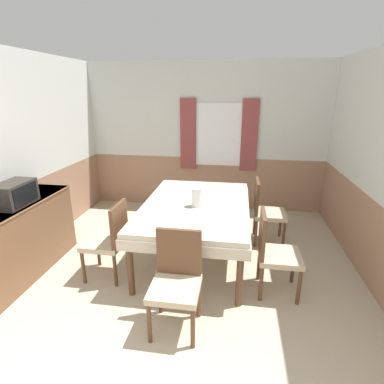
{
  "coord_description": "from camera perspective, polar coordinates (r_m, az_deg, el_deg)",
  "views": [
    {
      "loc": [
        0.59,
        -0.75,
        2.1
      ],
      "look_at": [
        0.05,
        2.74,
        0.91
      ],
      "focal_mm": 28.0,
      "sensor_mm": 36.0,
      "label": 1
    }
  ],
  "objects": [
    {
      "name": "wall_back",
      "position": [
        5.46,
        2.69,
        10.25
      ],
      "size": [
        4.63,
        0.1,
        2.6
      ],
      "color": "silver",
      "rests_on": "ground_plane"
    },
    {
      "name": "wall_left",
      "position": [
        4.17,
        -32.44,
        4.69
      ],
      "size": [
        0.05,
        5.0,
        2.6
      ],
      "color": "silver",
      "rests_on": "ground_plane"
    },
    {
      "name": "dining_table",
      "position": [
        3.81,
        0.73,
        -3.6
      ],
      "size": [
        1.33,
        1.96,
        0.76
      ],
      "color": "beige",
      "rests_on": "ground_plane"
    },
    {
      "name": "chair_right_far",
      "position": [
        4.4,
        13.75,
        -3.26
      ],
      "size": [
        0.44,
        0.44,
        0.92
      ],
      "rotation": [
        0.0,
        0.0,
        4.71
      ],
      "color": "brown",
      "rests_on": "ground_plane"
    },
    {
      "name": "chair_right_near",
      "position": [
        3.34,
        15.25,
        -10.69
      ],
      "size": [
        0.44,
        0.44,
        0.92
      ],
      "rotation": [
        0.0,
        0.0,
        4.71
      ],
      "color": "brown",
      "rests_on": "ground_plane"
    },
    {
      "name": "chair_head_near",
      "position": [
        2.81,
        -2.99,
        -16.09
      ],
      "size": [
        0.44,
        0.44,
        0.92
      ],
      "rotation": [
        0.0,
        0.0,
        3.14
      ],
      "color": "brown",
      "rests_on": "ground_plane"
    },
    {
      "name": "chair_left_near",
      "position": [
        3.61,
        -15.4,
        -8.46
      ],
      "size": [
        0.44,
        0.44,
        0.92
      ],
      "rotation": [
        0.0,
        0.0,
        1.57
      ],
      "color": "brown",
      "rests_on": "ground_plane"
    },
    {
      "name": "sideboard",
      "position": [
        4.07,
        -29.83,
        -7.85
      ],
      "size": [
        0.46,
        1.56,
        0.89
      ],
      "color": "brown",
      "rests_on": "ground_plane"
    },
    {
      "name": "tv",
      "position": [
        3.85,
        -30.75,
        -0.31
      ],
      "size": [
        0.29,
        0.46,
        0.26
      ],
      "color": "#2D2823",
      "rests_on": "sideboard"
    },
    {
      "name": "vase",
      "position": [
        3.65,
        0.95,
        -1.02
      ],
      "size": [
        0.13,
        0.13,
        0.23
      ],
      "color": "silver",
      "rests_on": "dining_table"
    }
  ]
}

